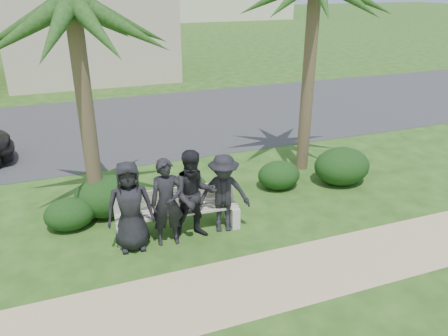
{
  "coord_description": "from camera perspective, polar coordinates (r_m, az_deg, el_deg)",
  "views": [
    {
      "loc": [
        -2.77,
        -7.26,
        4.75
      ],
      "look_at": [
        0.34,
        1.0,
        0.94
      ],
      "focal_mm": 35.0,
      "sensor_mm": 36.0,
      "label": 1
    }
  ],
  "objects": [
    {
      "name": "man_b",
      "position": [
        8.36,
        -7.44,
        -4.5
      ],
      "size": [
        0.69,
        0.5,
        1.75
      ],
      "primitive_type": "imported",
      "rotation": [
        0.0,
        0.0,
        -0.13
      ],
      "color": "black",
      "rests_on": "ground"
    },
    {
      "name": "asphalt_street",
      "position": [
        16.22,
        -9.95,
        5.96
      ],
      "size": [
        160.0,
        8.0,
        0.01
      ],
      "primitive_type": "cube",
      "color": "#2D2D30",
      "rests_on": "ground"
    },
    {
      "name": "hedge_a",
      "position": [
        9.59,
        -19.56,
        -5.57
      ],
      "size": [
        1.02,
        0.84,
        0.66
      ],
      "primitive_type": "ellipsoid",
      "color": "#0E330F",
      "rests_on": "ground"
    },
    {
      "name": "hedge_e",
      "position": [
        10.84,
        7.19,
        -0.82
      ],
      "size": [
        1.06,
        0.88,
        0.69
      ],
      "primitive_type": "ellipsoid",
      "color": "#0E330F",
      "rests_on": "ground"
    },
    {
      "name": "palm_left",
      "position": [
        8.89,
        -19.16,
        19.03
      ],
      "size": [
        3.0,
        3.0,
        5.22
      ],
      "color": "brown",
      "rests_on": "ground"
    },
    {
      "name": "ground",
      "position": [
        9.11,
        0.2,
        -8.1
      ],
      "size": [
        160.0,
        160.0,
        0.0
      ],
      "primitive_type": "plane",
      "color": "#204413",
      "rests_on": "ground"
    },
    {
      "name": "man_a",
      "position": [
        8.31,
        -12.18,
        -4.92
      ],
      "size": [
        0.92,
        0.64,
        1.78
      ],
      "primitive_type": "imported",
      "rotation": [
        0.0,
        0.0,
        -0.09
      ],
      "color": "black",
      "rests_on": "ground"
    },
    {
      "name": "footpath",
      "position": [
        7.75,
        5.09,
        -14.58
      ],
      "size": [
        30.0,
        1.6,
        0.01
      ],
      "primitive_type": "cube",
      "color": "tan",
      "rests_on": "ground"
    },
    {
      "name": "park_bench",
      "position": [
        8.94,
        -6.08,
        -5.99
      ],
      "size": [
        2.5,
        0.71,
        0.86
      ],
      "rotation": [
        0.0,
        0.0,
        -0.06
      ],
      "color": "#AEA492",
      "rests_on": "ground"
    },
    {
      "name": "stucco_bldg_right",
      "position": [
        25.35,
        -17.7,
        19.88
      ],
      "size": [
        8.4,
        8.4,
        7.3
      ],
      "color": "#C5B394",
      "rests_on": "ground"
    },
    {
      "name": "man_d",
      "position": [
        8.73,
        -0.07,
        -3.36
      ],
      "size": [
        1.19,
        0.87,
        1.66
      ],
      "primitive_type": "imported",
      "rotation": [
        0.0,
        0.0,
        -0.26
      ],
      "color": "black",
      "rests_on": "ground"
    },
    {
      "name": "hedge_b",
      "position": [
        9.85,
        -15.14,
        -3.45
      ],
      "size": [
        1.37,
        1.13,
        0.89
      ],
      "primitive_type": "ellipsoid",
      "color": "#0E330F",
      "rests_on": "ground"
    },
    {
      "name": "man_c",
      "position": [
        8.46,
        -3.91,
        -3.61
      ],
      "size": [
        0.93,
        0.74,
        1.85
      ],
      "primitive_type": "imported",
      "rotation": [
        0.0,
        0.0,
        -0.05
      ],
      "color": "black",
      "rests_on": "ground"
    },
    {
      "name": "hedge_c",
      "position": [
        10.26,
        -4.85,
        -2.42
      ],
      "size": [
        0.94,
        0.78,
        0.61
      ],
      "primitive_type": "ellipsoid",
      "color": "#0E330F",
      "rests_on": "ground"
    },
    {
      "name": "hedge_f",
      "position": [
        11.38,
        15.15,
        0.37
      ],
      "size": [
        1.43,
        1.19,
        0.94
      ],
      "primitive_type": "ellipsoid",
      "color": "#0E330F",
      "rests_on": "ground"
    }
  ]
}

